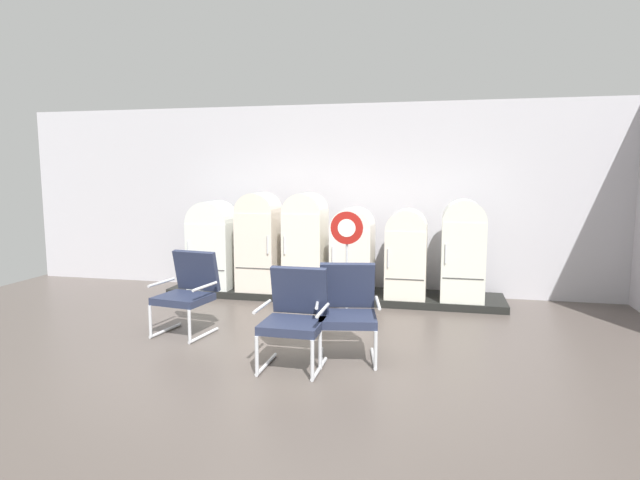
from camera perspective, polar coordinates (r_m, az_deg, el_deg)
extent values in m
cube|color=#534A44|center=(5.89, -4.73, -13.28)|extent=(12.00, 10.00, 0.05)
cube|color=silver|center=(9.08, 2.08, 4.46)|extent=(11.76, 0.12, 3.18)
cube|color=#47443F|center=(9.10, 2.12, 12.29)|extent=(11.76, 0.07, 0.06)
cube|color=black|center=(8.68, 1.26, -5.91)|extent=(5.44, 0.95, 0.11)
cube|color=silver|center=(9.05, -11.48, -1.60)|extent=(0.71, 0.62, 1.10)
cylinder|color=silver|center=(8.98, -11.57, 1.87)|extent=(0.71, 0.61, 0.71)
cube|color=#383838|center=(8.81, -12.27, -3.17)|extent=(0.66, 0.01, 0.01)
cylinder|color=silver|center=(8.87, -14.10, -0.99)|extent=(0.02, 0.02, 0.28)
cube|color=silver|center=(8.75, -6.59, -1.18)|extent=(0.63, 0.65, 1.29)
cylinder|color=silver|center=(8.68, -6.65, 3.02)|extent=(0.63, 0.63, 0.63)
cube|color=#383838|center=(8.49, -7.29, -3.05)|extent=(0.58, 0.01, 0.01)
cylinder|color=silver|center=(8.33, -5.70, -0.53)|extent=(0.02, 0.02, 0.28)
cube|color=silver|center=(8.54, -1.57, -1.33)|extent=(0.63, 0.67, 1.29)
cylinder|color=silver|center=(8.47, -1.59, 2.99)|extent=(0.63, 0.66, 0.63)
cube|color=#383838|center=(8.25, -2.15, -3.28)|extent=(0.58, 0.01, 0.01)
cylinder|color=silver|center=(8.25, -3.88, -0.57)|extent=(0.02, 0.02, 0.28)
cube|color=silver|center=(8.40, 3.56, -2.28)|extent=(0.64, 0.67, 1.06)
cylinder|color=silver|center=(8.33, 3.59, 1.32)|extent=(0.64, 0.66, 0.64)
cube|color=#383838|center=(8.11, 3.17, -4.01)|extent=(0.59, 0.01, 0.01)
cylinder|color=silver|center=(8.09, 1.36, -1.73)|extent=(0.02, 0.02, 0.28)
cube|color=silver|center=(8.31, 9.31, -2.48)|extent=(0.62, 0.66, 1.06)
cylinder|color=silver|center=(8.24, 9.38, 1.15)|extent=(0.62, 0.65, 0.62)
cube|color=#383838|center=(8.02, 9.13, -4.23)|extent=(0.57, 0.01, 0.01)
cylinder|color=silver|center=(7.97, 7.38, -1.94)|extent=(0.02, 0.02, 0.28)
cube|color=silver|center=(8.30, 15.16, -2.13)|extent=(0.64, 0.67, 1.21)
cylinder|color=silver|center=(8.22, 15.30, 2.03)|extent=(0.64, 0.66, 0.64)
cube|color=#383838|center=(8.00, 15.21, -4.06)|extent=(0.59, 0.01, 0.01)
cylinder|color=silver|center=(7.92, 13.43, -1.46)|extent=(0.02, 0.02, 0.28)
cylinder|color=silver|center=(7.18, -16.35, -9.36)|extent=(0.13, 0.62, 0.04)
cylinder|color=silver|center=(6.91, -17.89, -8.36)|extent=(0.05, 0.05, 0.40)
cylinder|color=silver|center=(6.85, -12.47, -10.04)|extent=(0.13, 0.62, 0.04)
cylinder|color=silver|center=(6.57, -13.94, -9.04)|extent=(0.05, 0.05, 0.40)
cube|color=#262D46|center=(6.90, -14.58, -6.18)|extent=(0.70, 0.65, 0.09)
cube|color=#262D46|center=(7.07, -13.23, -3.24)|extent=(0.64, 0.27, 0.53)
cylinder|color=silver|center=(7.05, -16.78, -4.42)|extent=(0.11, 0.50, 0.04)
cylinder|color=silver|center=(6.67, -12.35, -4.93)|extent=(0.11, 0.50, 0.04)
cylinder|color=silver|center=(5.93, 0.11, -12.64)|extent=(0.15, 0.61, 0.04)
cylinder|color=silver|center=(5.60, 0.00, -11.73)|extent=(0.05, 0.05, 0.40)
cylinder|color=silver|center=(5.94, 5.81, -12.65)|extent=(0.15, 0.61, 0.04)
cylinder|color=silver|center=(5.61, 6.03, -11.74)|extent=(0.05, 0.05, 0.40)
cube|color=#262D46|center=(5.79, 2.99, -8.54)|extent=(0.71, 0.66, 0.09)
cube|color=#262D46|center=(6.01, 2.97, -4.92)|extent=(0.64, 0.29, 0.53)
cylinder|color=silver|center=(5.75, -0.27, -6.74)|extent=(0.13, 0.50, 0.04)
cylinder|color=silver|center=(5.76, 6.27, -6.76)|extent=(0.13, 0.50, 0.04)
cylinder|color=silver|center=(5.78, -5.82, -13.23)|extent=(0.05, 0.62, 0.04)
cylinder|color=silver|center=(5.46, -6.86, -12.29)|extent=(0.04, 0.04, 0.40)
cylinder|color=silver|center=(5.63, -0.10, -13.77)|extent=(0.05, 0.62, 0.04)
cylinder|color=silver|center=(5.30, -0.84, -12.85)|extent=(0.04, 0.04, 0.40)
cube|color=#262D46|center=(5.56, -3.03, -9.24)|extent=(0.62, 0.57, 0.09)
cube|color=#262D46|center=(5.76, -2.21, -5.46)|extent=(0.62, 0.18, 0.53)
cylinder|color=silver|center=(5.61, -6.28, -7.16)|extent=(0.04, 0.51, 0.04)
cylinder|color=silver|center=(5.43, 0.29, -7.60)|extent=(0.04, 0.51, 0.04)
cylinder|color=#2D2D30|center=(7.30, 2.88, -8.83)|extent=(0.32, 0.32, 0.03)
cylinder|color=silver|center=(7.14, 2.92, -3.78)|extent=(0.04, 0.04, 1.28)
cylinder|color=#9F1A15|center=(7.02, 2.91, 1.31)|extent=(0.44, 0.02, 0.44)
cylinder|color=white|center=(7.01, 2.90, 1.30)|extent=(0.24, 0.00, 0.24)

